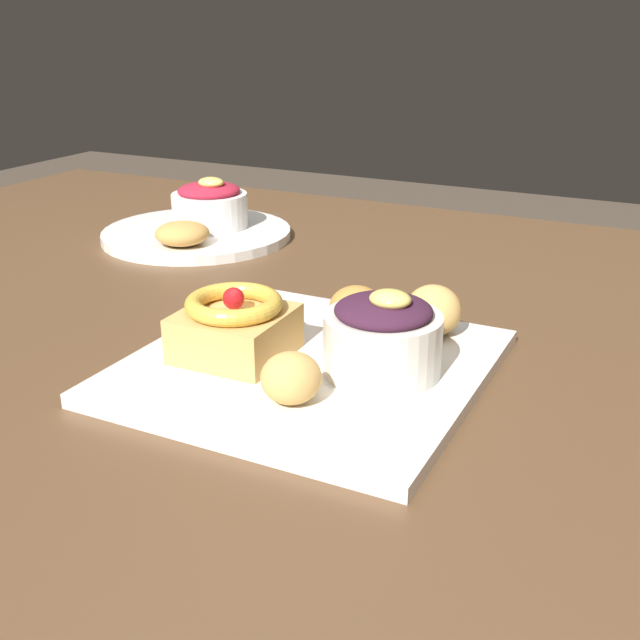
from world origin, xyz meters
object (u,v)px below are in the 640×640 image
(fritter_back, at_px, (433,310))
(back_ramekin, at_px, (210,205))
(back_plate, at_px, (197,234))
(front_plate, at_px, (309,366))
(fritter_front, at_px, (357,308))
(berry_ramekin, at_px, (383,336))
(cake_slice, at_px, (235,326))
(back_pastry, at_px, (182,233))
(fritter_middle, at_px, (291,378))

(fritter_back, height_order, back_ramekin, back_ramekin)
(back_plate, distance_m, back_ramekin, 0.04)
(front_plate, height_order, fritter_front, fritter_front)
(back_plate, relative_size, back_ramekin, 2.48)
(fritter_front, bearing_deg, berry_ramekin, -53.32)
(back_ramekin, bearing_deg, fritter_back, -30.02)
(fritter_front, relative_size, back_plate, 0.20)
(fritter_front, distance_m, fritter_back, 0.07)
(berry_ramekin, height_order, fritter_front, berry_ramekin)
(front_plate, height_order, berry_ramekin, berry_ramekin)
(fritter_back, relative_size, back_plate, 0.20)
(front_plate, relative_size, back_ramekin, 2.78)
(cake_slice, height_order, fritter_front, cake_slice)
(front_plate, distance_m, back_pastry, 0.37)
(fritter_back, height_order, back_plate, fritter_back)
(back_ramekin, bearing_deg, berry_ramekin, -40.02)
(fritter_middle, xyz_separation_m, back_plate, (-0.34, 0.37, -0.02))
(fritter_front, relative_size, fritter_back, 1.00)
(fritter_front, xyz_separation_m, fritter_back, (0.07, 0.02, 0.00))
(fritter_middle, height_order, fritter_back, fritter_back)
(berry_ramekin, xyz_separation_m, fritter_middle, (-0.04, -0.08, -0.01))
(fritter_front, xyz_separation_m, fritter_middle, (0.01, -0.15, -0.00))
(cake_slice, distance_m, fritter_front, 0.12)
(fritter_back, bearing_deg, front_plate, -126.68)
(fritter_middle, relative_size, back_plate, 0.18)
(back_plate, distance_m, back_pastry, 0.07)
(cake_slice, height_order, back_ramekin, back_ramekin)
(back_plate, bearing_deg, fritter_front, -33.86)
(back_plate, height_order, back_pastry, back_pastry)
(front_plate, distance_m, fritter_front, 0.08)
(berry_ramekin, bearing_deg, fritter_front, 126.68)
(cake_slice, bearing_deg, back_plate, 129.49)
(back_pastry, bearing_deg, fritter_middle, -43.78)
(back_plate, bearing_deg, berry_ramekin, -37.51)
(fritter_front, relative_size, back_ramekin, 0.50)
(front_plate, bearing_deg, back_pastry, 141.72)
(front_plate, height_order, back_plate, same)
(berry_ramekin, height_order, fritter_middle, berry_ramekin)
(berry_ramekin, bearing_deg, back_ramekin, 139.98)
(fritter_middle, bearing_deg, fritter_back, 73.26)
(fritter_back, bearing_deg, cake_slice, -138.73)
(fritter_front, xyz_separation_m, back_pastry, (-0.30, 0.15, -0.01))
(fritter_middle, bearing_deg, berry_ramekin, 62.17)
(front_plate, height_order, back_ramekin, back_ramekin)
(cake_slice, relative_size, fritter_middle, 1.92)
(berry_ramekin, distance_m, fritter_back, 0.09)
(cake_slice, height_order, fritter_back, cake_slice)
(cake_slice, relative_size, back_pastry, 1.31)
(berry_ramekin, distance_m, back_ramekin, 0.49)
(fritter_front, height_order, back_pastry, fritter_front)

